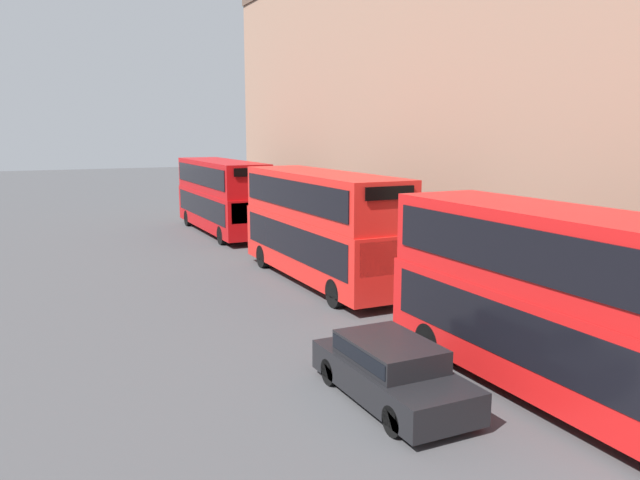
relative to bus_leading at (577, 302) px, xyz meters
name	(u,v)px	position (x,y,z in m)	size (l,w,h in m)	color
bus_leading	(577,302)	(0.00, 0.00, 0.00)	(2.59, 10.47, 4.27)	red
bus_second_in_queue	(321,222)	(0.00, 12.64, 0.05)	(2.59, 10.21, 4.37)	red
bus_third_in_queue	(221,193)	(0.00, 26.04, -0.01)	(2.59, 10.58, 4.26)	#B20C0F
car_hatchback	(391,369)	(-3.40, 1.95, -1.62)	(1.84, 4.41, 1.39)	black
pedestrian	(290,227)	(2.42, 21.50, -1.51)	(0.36, 0.36, 1.82)	brown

